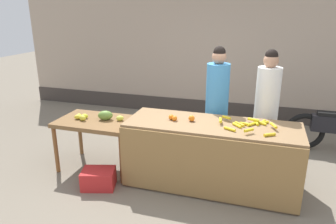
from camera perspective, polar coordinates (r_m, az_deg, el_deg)
The scene contains 12 objects.
ground_plane at distance 4.63m, azimuth 3.50°, elevation -12.27°, with size 24.00×24.00×0.00m, color #756B5B.
market_wall_back at distance 7.04m, azimuth 9.78°, elevation 10.70°, with size 9.65×0.23×2.97m.
fruit_stall_counter at distance 4.35m, azimuth 7.79°, elevation -7.77°, with size 2.30×0.83×0.91m.
side_table_wooden at distance 4.82m, azimuth -12.71°, elevation -2.45°, with size 1.17×0.75×0.78m.
banana_bunch_pile at distance 4.17m, azimuth 14.57°, elevation -2.17°, with size 0.74×0.57×0.07m.
orange_pile at distance 4.24m, azimuth 2.37°, elevation -1.09°, with size 0.36×0.13×0.08m.
mango_papaya_pile at distance 4.76m, azimuth -12.47°, elevation -0.74°, with size 0.76×0.29×0.14m.
vendor_woman_blue_shirt at distance 4.79m, azimuth 8.84°, elevation 0.84°, with size 0.34×0.34×1.85m.
vendor_woman_white_shirt at distance 4.80m, azimuth 17.38°, elevation 0.08°, with size 0.34×0.34×1.82m.
parked_motorcycle at distance 6.01m, azimuth 28.16°, elevation -2.91°, with size 1.60×0.18×0.88m.
produce_crate at distance 4.50m, azimuth -12.51°, elevation -11.75°, with size 0.44×0.32×0.26m, color red.
produce_sack at distance 5.31m, azimuth -0.40°, elevation -5.19°, with size 0.36×0.30×0.47m, color maroon.
Camera 1 is at (0.91, -3.88, 2.35)m, focal length 33.51 mm.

